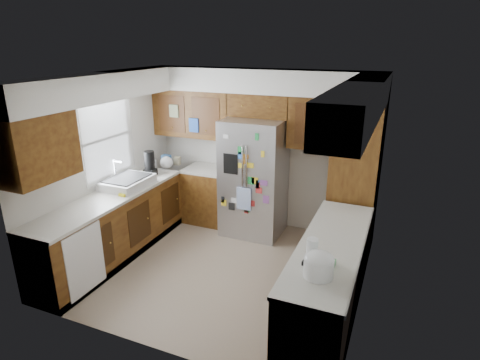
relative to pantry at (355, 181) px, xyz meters
name	(u,v)px	position (x,y,z in m)	size (l,w,h in m)	color
floor	(221,268)	(-1.50, -1.15, -1.07)	(3.60, 3.60, 0.00)	gray
room_shell	(224,128)	(-1.61, -0.79, 0.75)	(3.64, 3.24, 2.52)	silver
left_counter_run	(136,221)	(-2.86, -1.12, -0.65)	(1.36, 3.20, 0.92)	#401F0C
right_counter_run	(328,285)	(0.00, -1.62, -0.65)	(0.63, 2.25, 0.92)	#401F0C
pantry	(355,181)	(0.00, 0.00, 0.00)	(0.60, 0.90, 2.15)	#401F0C
fridge	(254,178)	(-1.50, 0.05, -0.17)	(0.90, 0.79, 1.80)	#A8A8AD
bridge_cabinet	(260,105)	(-1.50, 0.28, 0.90)	(0.96, 0.34, 0.35)	#401F0C
fridge_top_items	(249,84)	(-1.68, 0.26, 1.20)	(0.74, 0.31, 0.29)	#1F3D9D
sink_assembly	(127,182)	(-3.00, -1.05, -0.09)	(0.52, 0.72, 0.37)	white
left_counter_clutter	(158,163)	(-2.99, -0.29, -0.02)	(0.27, 0.97, 0.38)	black
rice_cooker	(319,264)	(0.00, -2.29, -0.03)	(0.28, 0.27, 0.24)	white
paper_towel	(312,250)	(-0.11, -2.07, -0.04)	(0.11, 0.11, 0.24)	white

